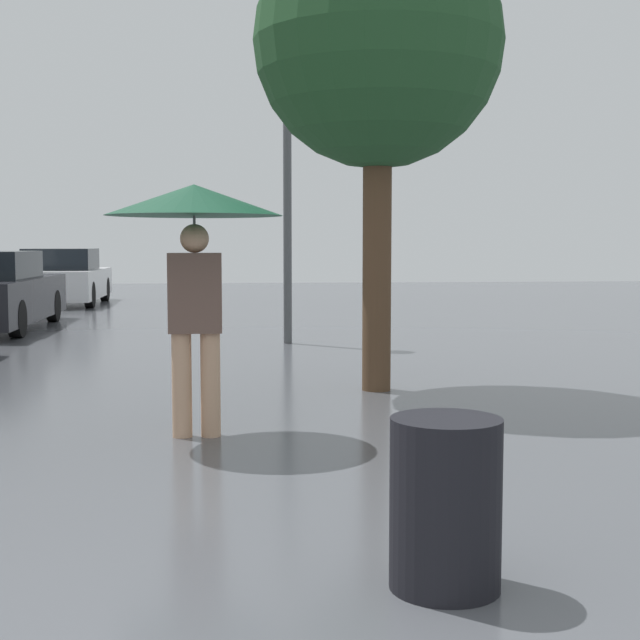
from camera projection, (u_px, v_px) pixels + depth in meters
name	position (u px, v px, depth m)	size (l,w,h in m)	color
pedestrian	(194.00, 224.00, 6.44)	(1.29, 1.29, 1.85)	tan
parked_car_farthest	(63.00, 279.00, 20.86)	(1.75, 3.96, 1.31)	silver
tree	(378.00, 46.00, 8.39)	(2.36, 2.36, 4.49)	brown
street_lamp	(287.00, 146.00, 12.50)	(0.39, 0.39, 3.87)	#515456
trash_bin	(445.00, 503.00, 3.65)	(0.46, 0.46, 0.71)	black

